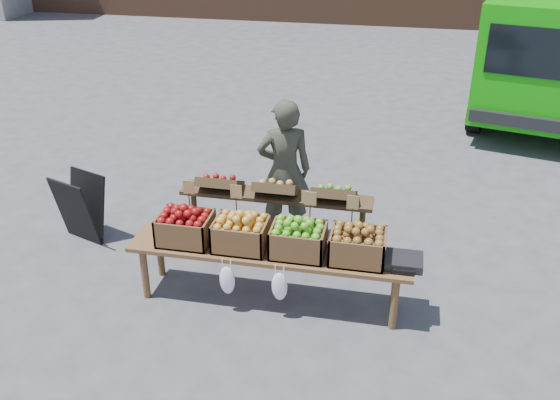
% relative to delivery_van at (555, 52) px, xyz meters
% --- Properties ---
extents(ground, '(80.00, 80.00, 0.00)m').
position_rel_delivery_van_xyz_m(ground, '(-3.95, -6.36, -1.07)').
color(ground, '#4A4A4D').
extents(delivery_van, '(3.25, 5.16, 2.14)m').
position_rel_delivery_van_xyz_m(delivery_van, '(0.00, 0.00, 0.00)').
color(delivery_van, '#0FA008').
rests_on(delivery_van, ground).
extents(vendor, '(0.69, 0.56, 1.65)m').
position_rel_delivery_van_xyz_m(vendor, '(-3.67, -5.15, -0.24)').
color(vendor, '#373A2C').
rests_on(vendor, ground).
extents(chalkboard_sign, '(0.59, 0.45, 0.80)m').
position_rel_delivery_van_xyz_m(chalkboard_sign, '(-5.89, -5.68, -0.67)').
color(chalkboard_sign, black).
rests_on(chalkboard_sign, ground).
extents(back_table, '(2.10, 0.44, 1.04)m').
position_rel_delivery_van_xyz_m(back_table, '(-3.65, -5.67, -0.55)').
color(back_table, '#402F1B').
rests_on(back_table, ground).
extents(display_bench, '(2.70, 0.56, 0.57)m').
position_rel_delivery_van_xyz_m(display_bench, '(-3.56, -6.39, -0.78)').
color(display_bench, brown).
rests_on(display_bench, ground).
extents(crate_golden_apples, '(0.50, 0.40, 0.28)m').
position_rel_delivery_van_xyz_m(crate_golden_apples, '(-4.39, -6.39, -0.36)').
color(crate_golden_apples, maroon).
rests_on(crate_golden_apples, display_bench).
extents(crate_russet_pears, '(0.50, 0.40, 0.28)m').
position_rel_delivery_van_xyz_m(crate_russet_pears, '(-3.84, -6.39, -0.36)').
color(crate_russet_pears, gold).
rests_on(crate_russet_pears, display_bench).
extents(crate_red_apples, '(0.50, 0.40, 0.28)m').
position_rel_delivery_van_xyz_m(crate_red_apples, '(-3.29, -6.39, -0.36)').
color(crate_red_apples, '#3A861F').
rests_on(crate_red_apples, display_bench).
extents(crate_green_apples, '(0.50, 0.40, 0.28)m').
position_rel_delivery_van_xyz_m(crate_green_apples, '(-2.74, -6.39, -0.36)').
color(crate_green_apples, brown).
rests_on(crate_green_apples, display_bench).
extents(weighing_scale, '(0.34, 0.30, 0.08)m').
position_rel_delivery_van_xyz_m(weighing_scale, '(-2.31, -6.39, -0.46)').
color(weighing_scale, black).
rests_on(weighing_scale, display_bench).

